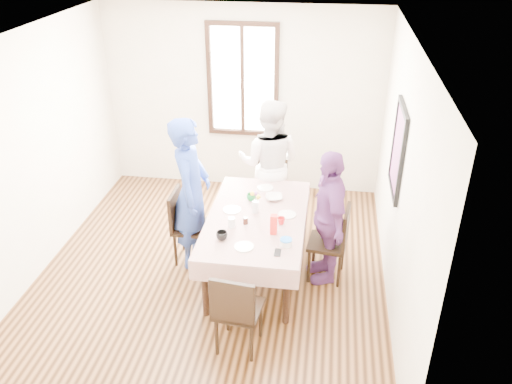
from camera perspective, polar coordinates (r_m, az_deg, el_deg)
ground at (r=6.29m, az=-4.69°, el=-8.48°), size 4.50×4.50×0.00m
back_wall at (r=7.63m, az=-1.40°, el=9.96°), size 4.00×0.00×4.00m
right_wall at (r=5.50m, az=15.51°, el=1.28°), size 0.00×4.50×4.50m
window_frame at (r=7.52m, az=-1.46°, el=12.08°), size 1.02×0.06×1.62m
window_pane at (r=7.53m, az=-1.44°, el=12.10°), size 0.90×0.02×1.50m
art_poster at (r=5.69m, az=15.28°, el=4.46°), size 0.04×0.76×0.96m
dining_table at (r=6.02m, az=0.07°, el=-5.86°), size 0.96×1.72×0.75m
tablecloth at (r=5.81m, az=0.07°, el=-2.75°), size 1.08×1.84×0.01m
chair_left at (r=6.25m, az=-7.02°, el=-3.79°), size 0.42×0.42×0.91m
chair_right at (r=5.98m, az=7.80°, el=-5.51°), size 0.47×0.47×0.91m
chair_far at (r=6.98m, az=1.46°, el=0.11°), size 0.44×0.44×0.91m
chair_near at (r=5.04m, az=-1.90°, el=-12.61°), size 0.47×0.47×0.91m
person_left at (r=6.02m, az=-7.07°, el=-0.12°), size 0.47×0.69×1.82m
person_far at (r=6.77m, az=1.48°, el=3.10°), size 0.89×0.72×1.74m
person_right at (r=5.80m, az=7.80°, el=-2.73°), size 0.61×1.00×1.58m
mug_black at (r=5.41m, az=-3.75°, el=-4.78°), size 0.13×0.13×0.09m
mug_flag at (r=5.66m, az=2.77°, el=-3.17°), size 0.12×0.12×0.08m
mug_green at (r=6.11m, az=-0.54°, el=-0.55°), size 0.11×0.11×0.08m
serving_bowl at (r=6.14m, az=1.96°, el=-0.60°), size 0.24×0.24×0.05m
juice_carton at (r=5.46m, az=1.94°, el=-3.56°), size 0.07×0.07×0.22m
butter_tub at (r=5.33m, az=3.29°, el=-5.54°), size 0.13×0.13×0.06m
jam_jar at (r=5.66m, az=-1.15°, el=-3.14°), size 0.05×0.05×0.08m
drinking_glass at (r=5.61m, az=-2.67°, el=-3.33°), size 0.08×0.08×0.11m
smartphone at (r=5.23m, az=2.38°, el=-6.61°), size 0.07×0.13×0.01m
flower_vase at (r=5.85m, az=-0.07°, el=-1.63°), size 0.07×0.07×0.14m
plate_left at (r=5.93m, az=-2.63°, el=-1.95°), size 0.20×0.20×0.01m
plate_right at (r=5.85m, az=3.43°, el=-2.47°), size 0.20×0.20×0.01m
plate_far at (r=6.39m, az=1.02°, el=0.45°), size 0.20×0.20×0.01m
plate_near at (r=5.30m, az=-1.33°, el=-5.99°), size 0.20×0.20×0.01m
butter_lid at (r=5.30m, az=3.30°, el=-5.21°), size 0.12×0.12×0.01m
flower_bunch at (r=5.79m, az=-0.07°, el=-0.60°), size 0.09×0.09×0.10m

